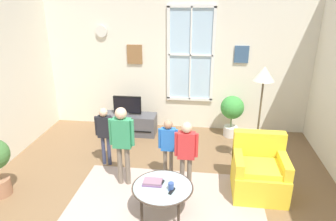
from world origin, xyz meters
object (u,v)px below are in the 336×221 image
object	(u,v)px
coffee_table	(163,188)
tv_stand	(128,124)
armchair	(259,172)
person_green_shirt	(122,138)
floor_lamp	(263,85)
person_black_shirt	(105,130)
television	(127,105)
potted_plant_by_window	(232,111)
person_red_shirt	(186,149)
person_blue_shirt	(168,143)
cup	(171,186)
remote_near_books	(161,183)
book_stack	(153,182)
remote_near_cup	(172,191)

from	to	relation	value
coffee_table	tv_stand	bearing A→B (deg)	114.28
armchair	person_green_shirt	bearing A→B (deg)	-178.50
coffee_table	floor_lamp	distance (m)	2.16
person_black_shirt	person_green_shirt	distance (m)	0.71
television	coffee_table	bearing A→B (deg)	-65.70
tv_stand	potted_plant_by_window	bearing A→B (deg)	4.08
television	person_red_shirt	distance (m)	2.32
person_blue_shirt	armchair	bearing A→B (deg)	-7.61
person_green_shirt	cup	bearing A→B (deg)	-39.00
television	person_black_shirt	xyz separation A→B (m)	(-0.06, -1.28, 0.01)
tv_stand	person_blue_shirt	bearing A→B (deg)	-56.20
remote_near_books	person_red_shirt	world-z (taller)	person_red_shirt
television	floor_lamp	world-z (taller)	floor_lamp
person_blue_shirt	potted_plant_by_window	size ratio (longest dim) A/B	1.16
potted_plant_by_window	person_black_shirt	bearing A→B (deg)	-146.87
coffee_table	floor_lamp	world-z (taller)	floor_lamp
armchair	remote_near_books	bearing A→B (deg)	-156.59
person_blue_shirt	person_green_shirt	xyz separation A→B (m)	(-0.66, -0.24, 0.16)
person_green_shirt	potted_plant_by_window	distance (m)	2.63
person_blue_shirt	person_green_shirt	bearing A→B (deg)	-160.20
book_stack	potted_plant_by_window	xyz separation A→B (m)	(1.19, 2.51, 0.12)
book_stack	cup	bearing A→B (deg)	-22.98
television	book_stack	xyz separation A→B (m)	(0.94, -2.35, -0.20)
cup	floor_lamp	distance (m)	2.08
television	remote_near_books	xyz separation A→B (m)	(1.06, -2.34, -0.22)
potted_plant_by_window	floor_lamp	size ratio (longest dim) A/B	0.49
armchair	coffee_table	bearing A→B (deg)	-154.21
television	person_red_shirt	world-z (taller)	person_red_shirt
person_green_shirt	armchair	bearing A→B (deg)	1.50
remote_near_cup	floor_lamp	size ratio (longest dim) A/B	0.08
person_red_shirt	television	bearing A→B (deg)	125.72
tv_stand	cup	size ratio (longest dim) A/B	10.87
remote_near_cup	person_blue_shirt	size ratio (longest dim) A/B	0.14
coffee_table	cup	bearing A→B (deg)	-26.57
cup	potted_plant_by_window	world-z (taller)	potted_plant_by_window
person_green_shirt	coffee_table	bearing A→B (deg)	-40.81
book_stack	cup	size ratio (longest dim) A/B	2.44
person_red_shirt	person_green_shirt	distance (m)	0.97
person_red_shirt	person_black_shirt	bearing A→B (deg)	156.89
tv_stand	remote_near_books	world-z (taller)	remote_near_books
tv_stand	cup	bearing A→B (deg)	-63.96
person_green_shirt	potted_plant_by_window	xyz separation A→B (m)	(1.74, 1.96, -0.24)
person_black_shirt	remote_near_books	bearing A→B (deg)	-43.51
coffee_table	person_black_shirt	world-z (taller)	person_black_shirt
coffee_table	floor_lamp	size ratio (longest dim) A/B	0.46
coffee_table	book_stack	xyz separation A→B (m)	(-0.14, 0.05, 0.05)
armchair	remote_near_cup	xyz separation A→B (m)	(-1.21, -0.74, 0.10)
coffee_table	remote_near_books	world-z (taller)	remote_near_books
television	person_blue_shirt	bearing A→B (deg)	-56.15
person_red_shirt	person_green_shirt	world-z (taller)	person_green_shirt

